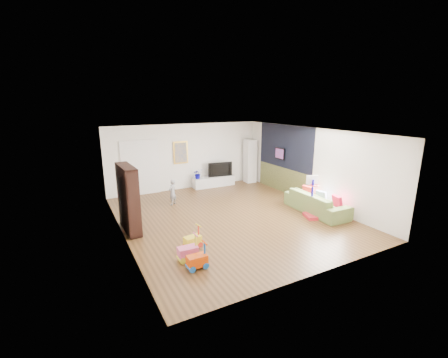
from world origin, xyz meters
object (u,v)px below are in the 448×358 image
basketball_hoop (314,197)px  sofa (316,203)px  media_console (214,181)px  bookshelf (128,199)px

basketball_hoop → sofa: bearing=55.7°
media_console → bookshelf: size_ratio=0.98×
media_console → basketball_hoop: 4.91m
basketball_hoop → bookshelf: bearing=-177.5°
sofa → basketball_hoop: 0.63m
media_console → bookshelf: 5.17m
media_console → sofa: bearing=-69.0°
media_console → bookshelf: bearing=-142.4°
sofa → basketball_hoop: size_ratio=1.71×
sofa → basketball_hoop: (-0.44, -0.31, 0.33)m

